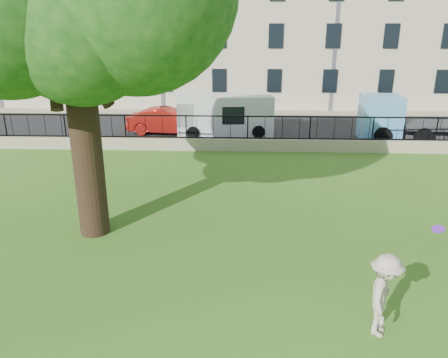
{
  "coord_description": "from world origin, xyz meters",
  "views": [
    {
      "loc": [
        -0.27,
        -8.8,
        5.74
      ],
      "look_at": [
        -0.79,
        3.5,
        1.45
      ],
      "focal_mm": 35.0,
      "sensor_mm": 36.0,
      "label": 1
    }
  ],
  "objects_px": {
    "man": "(384,296)",
    "red_sedan": "(167,121)",
    "blue_truck": "(416,119)",
    "white_van": "(225,115)",
    "frisbee": "(438,229)"
  },
  "relations": [
    {
      "from": "man",
      "to": "red_sedan",
      "type": "distance_m",
      "value": 18.28
    },
    {
      "from": "red_sedan",
      "to": "blue_truck",
      "type": "bearing_deg",
      "value": -88.96
    },
    {
      "from": "white_van",
      "to": "blue_truck",
      "type": "bearing_deg",
      "value": -11.54
    },
    {
      "from": "man",
      "to": "frisbee",
      "type": "height_order",
      "value": "man"
    },
    {
      "from": "frisbee",
      "to": "blue_truck",
      "type": "distance_m",
      "value": 15.27
    },
    {
      "from": "frisbee",
      "to": "white_van",
      "type": "relative_size",
      "value": 0.05
    },
    {
      "from": "man",
      "to": "white_van",
      "type": "xyz_separation_m",
      "value": [
        -3.75,
        16.88,
        0.24
      ]
    },
    {
      "from": "frisbee",
      "to": "white_van",
      "type": "xyz_separation_m",
      "value": [
        -5.25,
        15.46,
        -0.51
      ]
    },
    {
      "from": "frisbee",
      "to": "white_van",
      "type": "distance_m",
      "value": 16.34
    },
    {
      "from": "blue_truck",
      "to": "white_van",
      "type": "bearing_deg",
      "value": 177.55
    },
    {
      "from": "white_van",
      "to": "blue_truck",
      "type": "xyz_separation_m",
      "value": [
        10.14,
        -1.0,
        0.08
      ]
    },
    {
      "from": "man",
      "to": "red_sedan",
      "type": "bearing_deg",
      "value": 45.08
    },
    {
      "from": "white_van",
      "to": "blue_truck",
      "type": "relative_size",
      "value": 0.93
    },
    {
      "from": "man",
      "to": "white_van",
      "type": "bearing_deg",
      "value": 35.1
    },
    {
      "from": "red_sedan",
      "to": "frisbee",
      "type": "bearing_deg",
      "value": -145.89
    }
  ]
}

